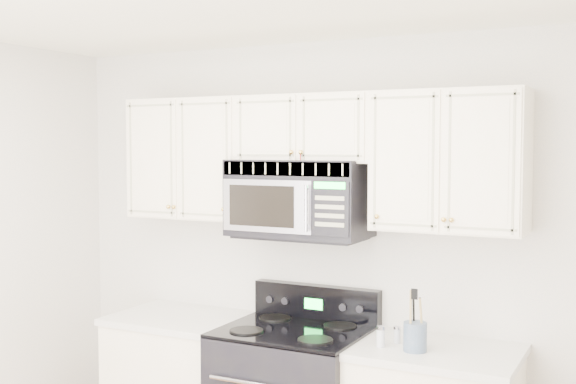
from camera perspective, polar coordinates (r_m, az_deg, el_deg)
The scene contains 6 objects.
room at distance 2.93m, azimuth -11.81°, elevation -9.74°, with size 3.51×3.51×2.61m.
upper_cabinets at distance 4.20m, azimuth 1.77°, elevation 3.09°, with size 2.44×0.37×0.75m.
microwave at distance 4.20m, azimuth 0.91°, elevation -0.47°, with size 0.81×0.45×0.45m.
utensil_crock at distance 3.83m, azimuth 10.02°, elevation -11.12°, with size 0.12×0.12×0.32m.
shaker_salt at distance 3.89m, azimuth 7.34°, elevation -11.24°, with size 0.05×0.05×0.11m.
shaker_pepper at distance 3.97m, azimuth 8.61°, elevation -11.09°, with size 0.04×0.04×0.09m.
Camera 1 is at (1.79, -2.21, 1.97)m, focal length 45.00 mm.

